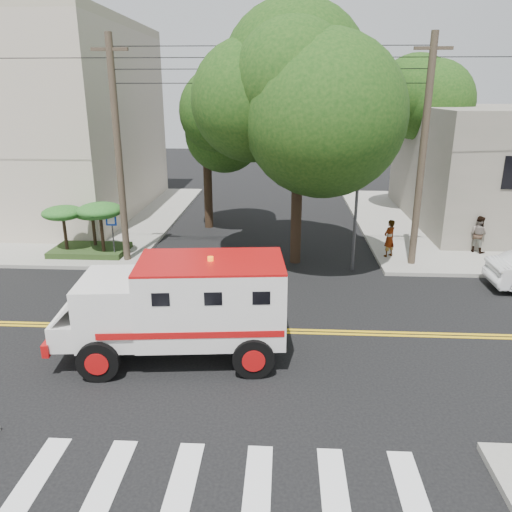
{
  "coord_description": "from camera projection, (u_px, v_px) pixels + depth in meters",
  "views": [
    {
      "loc": [
        0.99,
        -13.65,
        6.92
      ],
      "look_at": [
        0.07,
        2.37,
        1.6
      ],
      "focal_mm": 35.0,
      "sensor_mm": 36.0,
      "label": 1
    }
  ],
  "objects": [
    {
      "name": "accessibility_sign",
      "position": [
        112.0,
        230.0,
        20.93
      ],
      "size": [
        0.45,
        0.1,
        2.02
      ],
      "color": "#3F3F42",
      "rests_on": "ground"
    },
    {
      "name": "tree_left",
      "position": [
        212.0,
        116.0,
        24.68
      ],
      "size": [
        4.48,
        4.2,
        7.7
      ],
      "color": "black",
      "rests_on": "ground"
    },
    {
      "name": "utility_pole_right",
      "position": [
        422.0,
        157.0,
        19.28
      ],
      "size": [
        0.28,
        0.28,
        9.0
      ],
      "primitive_type": "cylinder",
      "color": "#382D23",
      "rests_on": "ground"
    },
    {
      "name": "armored_truck",
      "position": [
        182.0,
        304.0,
        13.18
      ],
      "size": [
        6.26,
        2.94,
        2.76
      ],
      "rotation": [
        0.0,
        0.0,
        0.1
      ],
      "color": "silver",
      "rests_on": "ground"
    },
    {
      "name": "tree_right",
      "position": [
        427.0,
        107.0,
        27.71
      ],
      "size": [
        4.8,
        4.5,
        8.2
      ],
      "color": "black",
      "rests_on": "ground"
    },
    {
      "name": "utility_pole_left",
      "position": [
        119.0,
        155.0,
        19.74
      ],
      "size": [
        0.28,
        0.28,
        9.0
      ],
      "primitive_type": "cylinder",
      "color": "#382D23",
      "rests_on": "ground"
    },
    {
      "name": "traffic_signal",
      "position": [
        355.0,
        217.0,
        19.57
      ],
      "size": [
        0.15,
        0.18,
        3.6
      ],
      "color": "#3F3F42",
      "rests_on": "ground"
    },
    {
      "name": "tree_main",
      "position": [
        312.0,
        83.0,
        18.68
      ],
      "size": [
        6.08,
        5.7,
        9.85
      ],
      "color": "black",
      "rests_on": "ground"
    },
    {
      "name": "palm_planter",
      "position": [
        87.0,
        221.0,
        21.33
      ],
      "size": [
        3.52,
        2.63,
        2.36
      ],
      "color": "#1E3314",
      "rests_on": "sidewalk_nw"
    },
    {
      "name": "pedestrian_a",
      "position": [
        389.0,
        238.0,
        21.25
      ],
      "size": [
        0.7,
        0.66,
        1.61
      ],
      "primitive_type": "imported",
      "rotation": [
        0.0,
        0.0,
        3.79
      ],
      "color": "gray",
      "rests_on": "sidewalk_ne"
    },
    {
      "name": "ground",
      "position": [
        249.0,
        330.0,
        15.17
      ],
      "size": [
        100.0,
        100.0,
        0.0
      ],
      "primitive_type": "plane",
      "color": "black",
      "rests_on": "ground"
    },
    {
      "name": "sidewalk_nw",
      "position": [
        32.0,
        216.0,
        28.68
      ],
      "size": [
        17.0,
        17.0,
        0.15
      ],
      "primitive_type": "cube",
      "color": "gray",
      "rests_on": "ground"
    },
    {
      "name": "pedestrian_b",
      "position": [
        478.0,
        234.0,
        21.85
      ],
      "size": [
        0.99,
        0.99,
        1.62
      ],
      "primitive_type": "imported",
      "rotation": [
        0.0,
        0.0,
        2.36
      ],
      "color": "gray",
      "rests_on": "sidewalk_ne"
    }
  ]
}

